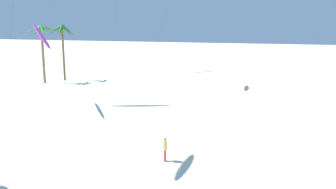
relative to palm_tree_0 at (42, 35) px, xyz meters
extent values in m
cylinder|color=olive|center=(-0.02, -0.05, -3.07)|extent=(0.37, 0.37, 8.52)
cone|color=#33843D|center=(1.10, 0.00, 0.71)|extent=(2.49, 0.67, 1.48)
cone|color=#33843D|center=(0.67, 0.88, 0.81)|extent=(1.94, 2.34, 1.29)
cone|color=#33843D|center=(-0.16, 1.12, 0.90)|extent=(0.86, 2.55, 1.13)
cone|color=#33843D|center=(-1.02, 0.39, 0.66)|extent=(2.46, 1.50, 1.57)
cone|color=#33843D|center=(-1.02, -0.60, 0.76)|extent=(2.45, 1.67, 1.39)
cone|color=#33843D|center=(-0.25, -1.02, 0.48)|extent=(1.09, 2.38, 1.87)
cone|color=#33843D|center=(0.70, -0.70, 0.45)|extent=(2.07, 1.94, 1.93)
cylinder|color=brown|center=(1.64, 2.97, -3.01)|extent=(0.33, 0.33, 8.63)
cone|color=#23662D|center=(2.72, 2.99, 0.53)|extent=(2.50, 0.62, 2.00)
cone|color=#23662D|center=(1.90, 3.93, 0.43)|extent=(1.17, 2.43, 2.17)
cone|color=#23662D|center=(0.75, 3.45, 0.45)|extent=(2.37, 1.64, 2.14)
cone|color=#23662D|center=(0.63, 2.50, 0.57)|extent=(2.53, 1.57, 1.92)
cone|color=#23662D|center=(1.92, 1.97, 0.48)|extent=(1.21, 2.49, 2.09)
cylinder|color=#4C4C51|center=(18.58, -0.96, -0.47)|extent=(2.29, 6.92, 13.73)
cylinder|color=#4C4C51|center=(5.95, -14.05, 1.47)|extent=(0.41, 2.99, 17.59)
cylinder|color=#4C4C51|center=(6.32, 13.02, 2.73)|extent=(1.25, 6.86, 20.12)
ellipsoid|color=purple|center=(10.06, -14.68, 0.57)|extent=(6.51, 7.01, 3.21)
ellipsoid|color=black|center=(10.06, -14.68, 0.59)|extent=(6.23, 6.53, 2.54)
cylinder|color=#4C4C51|center=(11.68, -18.80, -3.41)|extent=(3.25, 8.27, 7.84)
cylinder|color=#4C4C51|center=(39.07, 4.64, 1.36)|extent=(1.52, 6.78, 17.38)
cylinder|color=red|center=(27.10, -25.98, -6.91)|extent=(0.14, 0.14, 0.83)
cylinder|color=red|center=(27.02, -25.84, -6.91)|extent=(0.14, 0.14, 0.83)
cube|color=yellow|center=(27.06, -25.91, -6.19)|extent=(0.33, 0.36, 0.61)
cylinder|color=tan|center=(27.17, -26.08, -6.23)|extent=(0.09, 0.09, 0.56)
cylinder|color=tan|center=(26.95, -25.73, -6.23)|extent=(0.09, 0.09, 0.56)
sphere|color=tan|center=(27.06, -25.91, -5.75)|extent=(0.21, 0.21, 0.21)
camera|label=1|loc=(34.00, -49.04, 2.21)|focal=39.80mm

